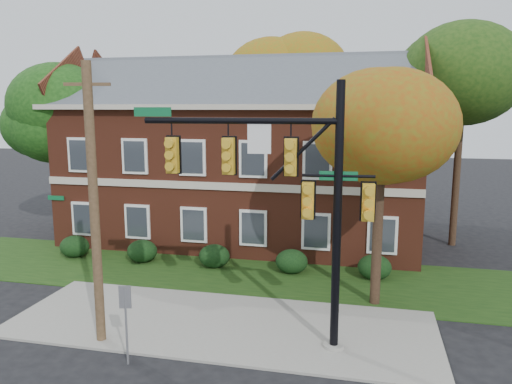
% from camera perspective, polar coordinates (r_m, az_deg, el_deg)
% --- Properties ---
extents(ground, '(120.00, 120.00, 0.00)m').
position_cam_1_polar(ground, '(16.27, -5.18, -16.35)').
color(ground, black).
rests_on(ground, ground).
extents(sidewalk, '(14.00, 5.00, 0.08)m').
position_cam_1_polar(sidewalk, '(17.12, -4.12, -14.81)').
color(sidewalk, gray).
rests_on(sidewalk, ground).
extents(grass_strip, '(30.00, 6.00, 0.04)m').
position_cam_1_polar(grass_strip, '(21.61, -0.21, -9.50)').
color(grass_strip, '#193811').
rests_on(grass_strip, ground).
extents(apartment_building, '(18.80, 8.80, 9.74)m').
position_cam_1_polar(apartment_building, '(26.74, -1.52, 5.13)').
color(apartment_building, maroon).
rests_on(apartment_building, ground).
extents(hedge_far_left, '(1.40, 1.26, 1.05)m').
position_cam_1_polar(hedge_far_left, '(25.54, -20.02, -5.87)').
color(hedge_far_left, black).
rests_on(hedge_far_left, ground).
extents(hedge_left, '(1.40, 1.26, 1.05)m').
position_cam_1_polar(hedge_left, '(23.86, -12.88, -6.60)').
color(hedge_left, black).
rests_on(hedge_left, ground).
extents(hedge_center, '(1.40, 1.26, 1.05)m').
position_cam_1_polar(hedge_center, '(22.60, -4.79, -7.31)').
color(hedge_center, black).
rests_on(hedge_center, ground).
extents(hedge_right, '(1.40, 1.26, 1.05)m').
position_cam_1_polar(hedge_right, '(21.84, 4.09, -7.92)').
color(hedge_right, black).
rests_on(hedge_right, ground).
extents(hedge_far_right, '(1.40, 1.26, 1.05)m').
position_cam_1_polar(hedge_far_right, '(21.62, 13.39, -8.35)').
color(hedge_far_right, black).
rests_on(hedge_far_right, ground).
extents(tree_near_right, '(4.50, 4.25, 8.58)m').
position_cam_1_polar(tree_near_right, '(17.75, 14.97, 7.88)').
color(tree_near_right, black).
rests_on(tree_near_right, ground).
extents(tree_left_rear, '(5.40, 5.10, 8.88)m').
position_cam_1_polar(tree_left_rear, '(29.62, -20.86, 8.24)').
color(tree_left_rear, black).
rests_on(tree_left_rear, ground).
extents(tree_right_rear, '(6.30, 5.95, 10.62)m').
position_cam_1_polar(tree_right_rear, '(27.11, 23.29, 11.05)').
color(tree_right_rear, black).
rests_on(tree_right_rear, ground).
extents(tree_far_rear, '(6.84, 6.46, 11.52)m').
position_cam_1_polar(tree_far_rear, '(34.11, 4.04, 12.60)').
color(tree_far_rear, black).
rests_on(tree_far_rear, ground).
extents(traffic_signal, '(7.05, 0.80, 7.87)m').
position_cam_1_polar(traffic_signal, '(14.27, 3.68, 0.60)').
color(traffic_signal, gray).
rests_on(traffic_signal, ground).
extents(utility_pole, '(1.29, 0.41, 8.42)m').
position_cam_1_polar(utility_pole, '(15.40, -18.02, -1.50)').
color(utility_pole, '#44351F').
rests_on(utility_pole, ground).
extents(sign_post, '(0.34, 0.11, 2.31)m').
position_cam_1_polar(sign_post, '(14.60, -14.68, -13.06)').
color(sign_post, slate).
rests_on(sign_post, ground).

